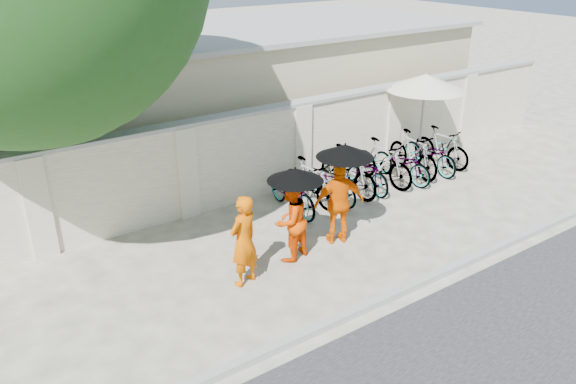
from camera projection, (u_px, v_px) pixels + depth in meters
ground at (311, 262)px, 10.48m from camera, size 80.00×80.00×0.00m
kerb at (373, 304)px, 9.18m from camera, size 40.00×0.16×0.12m
compound_wall at (264, 153)px, 13.00m from camera, size 20.00×0.30×2.00m
building_behind at (222, 89)px, 16.13m from camera, size 14.00×6.00×3.20m
monk_left at (244, 241)px, 9.53m from camera, size 0.70×0.56×1.66m
monk_center at (290, 220)px, 10.30m from camera, size 0.91×0.79×1.59m
parasol_center at (295, 175)px, 9.89m from camera, size 1.02×1.02×0.94m
monk_right at (339, 203)px, 10.88m from camera, size 1.08×0.74×1.70m
parasol_right at (345, 151)px, 10.38m from camera, size 1.09×1.09×1.10m
patio_umbrella at (425, 83)px, 14.30m from camera, size 2.05×2.05×2.42m
bike_0 at (293, 191)px, 12.31m from camera, size 0.75×1.85×0.95m
bike_1 at (310, 182)px, 12.63m from camera, size 0.73×1.82×1.06m
bike_2 at (331, 181)px, 12.87m from camera, size 0.64×1.76×0.92m
bike_3 at (348, 171)px, 13.14m from camera, size 0.63×1.93×1.14m
bike_4 at (366, 170)px, 13.43m from camera, size 0.81×1.86×0.95m
bike_5 at (383, 163)px, 13.67m from camera, size 0.69×1.91×1.12m
bike_6 at (402, 163)px, 13.90m from camera, size 0.80×1.85×0.94m
bike_7 at (413, 154)px, 14.25m from camera, size 0.74×1.91×1.12m
bike_8 at (430, 153)px, 14.49m from camera, size 0.72×1.87×0.97m
bike_9 at (441, 147)px, 14.83m from camera, size 0.65×1.77×1.04m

